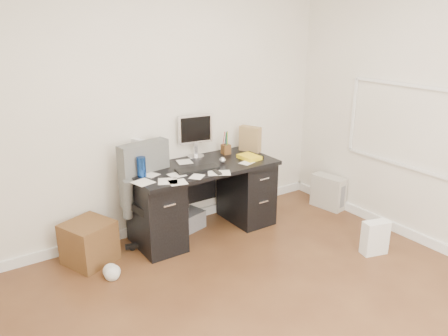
# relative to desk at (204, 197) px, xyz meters

# --- Properties ---
(ground) EXTENTS (4.00, 4.00, 0.00)m
(ground) POSITION_rel_desk_xyz_m (-0.30, -1.65, -0.40)
(ground) COLOR #4A2A18
(ground) RESTS_ON ground
(room_shell) EXTENTS (4.02, 4.02, 2.71)m
(room_shell) POSITION_rel_desk_xyz_m (-0.27, -1.62, 1.26)
(room_shell) COLOR beige
(room_shell) RESTS_ON ground
(desk) EXTENTS (1.50, 0.70, 0.75)m
(desk) POSITION_rel_desk_xyz_m (0.00, 0.00, 0.00)
(desk) COLOR black
(desk) RESTS_ON ground
(loose_papers) EXTENTS (1.10, 0.60, 0.00)m
(loose_papers) POSITION_rel_desk_xyz_m (-0.20, -0.05, 0.35)
(loose_papers) COLOR silver
(loose_papers) RESTS_ON desk
(lcd_monitor) EXTENTS (0.40, 0.27, 0.47)m
(lcd_monitor) POSITION_rel_desk_xyz_m (0.07, 0.26, 0.59)
(lcd_monitor) COLOR silver
(lcd_monitor) RESTS_ON desk
(keyboard) EXTENTS (0.44, 0.20, 0.02)m
(keyboard) POSITION_rel_desk_xyz_m (-0.14, -0.12, 0.36)
(keyboard) COLOR black
(keyboard) RESTS_ON desk
(computer_mouse) EXTENTS (0.08, 0.08, 0.07)m
(computer_mouse) POSITION_rel_desk_xyz_m (0.19, -0.08, 0.38)
(computer_mouse) COLOR silver
(computer_mouse) RESTS_ON desk
(travel_mug) EXTENTS (0.11, 0.11, 0.19)m
(travel_mug) POSITION_rel_desk_xyz_m (-0.66, 0.02, 0.45)
(travel_mug) COLOR navy
(travel_mug) RESTS_ON desk
(white_binder) EXTENTS (0.20, 0.28, 0.29)m
(white_binder) POSITION_rel_desk_xyz_m (-0.55, 0.26, 0.50)
(white_binder) COLOR white
(white_binder) RESTS_ON desk
(magazine_file) EXTENTS (0.21, 0.27, 0.28)m
(magazine_file) POSITION_rel_desk_xyz_m (0.69, 0.13, 0.49)
(magazine_file) COLOR #9D804C
(magazine_file) RESTS_ON desk
(pen_cup) EXTENTS (0.11, 0.11, 0.25)m
(pen_cup) POSITION_rel_desk_xyz_m (0.40, 0.19, 0.48)
(pen_cup) COLOR brown
(pen_cup) RESTS_ON desk
(yellow_book) EXTENTS (0.20, 0.24, 0.04)m
(yellow_book) POSITION_rel_desk_xyz_m (0.51, -0.10, 0.37)
(yellow_book) COLOR yellow
(yellow_book) RESTS_ON desk
(paper_remote) EXTENTS (0.27, 0.26, 0.02)m
(paper_remote) POSITION_rel_desk_xyz_m (-0.00, -0.30, 0.36)
(paper_remote) COLOR silver
(paper_remote) RESTS_ON desk
(office_chair) EXTENTS (0.68, 0.68, 1.04)m
(office_chair) POSITION_rel_desk_xyz_m (-0.55, -0.02, 0.12)
(office_chair) COLOR #4A4C49
(office_chair) RESTS_ON ground
(pc_tower) EXTENTS (0.24, 0.42, 0.39)m
(pc_tower) POSITION_rel_desk_xyz_m (1.56, -0.29, -0.20)
(pc_tower) COLOR beige
(pc_tower) RESTS_ON ground
(shopping_bag) EXTENTS (0.28, 0.24, 0.33)m
(shopping_bag) POSITION_rel_desk_xyz_m (1.12, -1.31, -0.23)
(shopping_bag) COLOR white
(shopping_bag) RESTS_ON ground
(wicker_basket) EXTENTS (0.51, 0.51, 0.40)m
(wicker_basket) POSITION_rel_desk_xyz_m (-1.20, 0.06, -0.20)
(wicker_basket) COLOR #4A3416
(wicker_basket) RESTS_ON ground
(desk_printer) EXTENTS (0.39, 0.35, 0.19)m
(desk_printer) POSITION_rel_desk_xyz_m (-0.12, 0.16, -0.30)
(desk_printer) COLOR slate
(desk_printer) RESTS_ON ground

